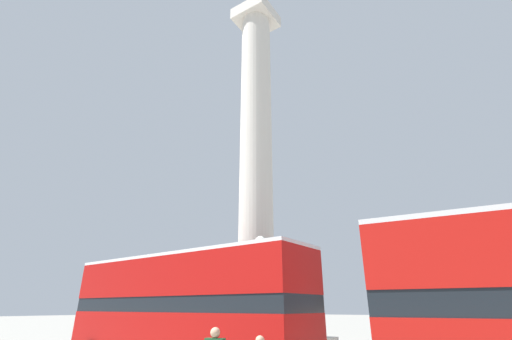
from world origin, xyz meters
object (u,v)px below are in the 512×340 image
Objects in this scene: bus_a at (181,305)px; equestrian_statue at (467,327)px; monument_column at (256,200)px; street_lamp at (261,289)px.

bus_a is 2.00× the size of equestrian_statue.
street_lamp is (2.73, -3.81, -5.11)m from monument_column.
bus_a is 2.24× the size of street_lamp.
equestrian_statue is (9.20, 2.65, -6.60)m from monument_column.
bus_a is 12.26m from equestrian_statue.
monument_column reaches higher than equestrian_statue.
bus_a is at bearing -89.25° from monument_column.
monument_column is at bearing 94.19° from bus_a.
equestrian_statue is at bearing 44.96° from street_lamp.
street_lamp is (2.66, 1.67, 0.61)m from bus_a.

